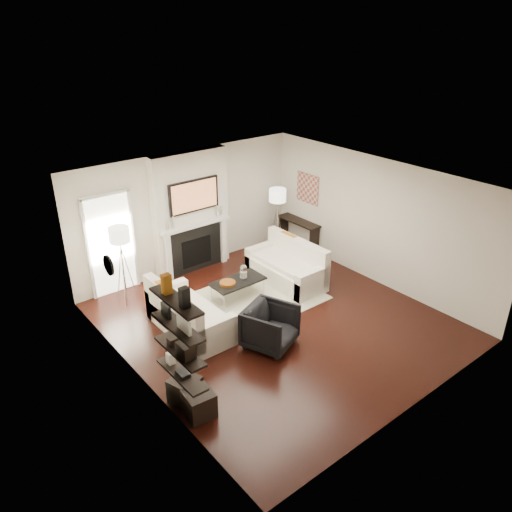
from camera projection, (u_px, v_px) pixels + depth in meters
room_envelope at (277, 257)px, 8.88m from camera, size 6.00×6.00×6.00m
chimney_breast at (191, 213)px, 10.90m from camera, size 1.80×0.25×2.70m
fireplace_surround at (196, 249)px, 11.17m from camera, size 1.30×0.02×1.04m
firebox at (197, 252)px, 11.19m from camera, size 0.75×0.02×0.65m
mantel_pilaster_l at (169, 257)px, 10.73m from camera, size 0.12×0.08×1.10m
mantel_pilaster_r at (223, 240)px, 11.54m from camera, size 0.12×0.08×1.10m
mantel_shelf at (196, 225)px, 10.87m from camera, size 1.70×0.18×0.07m
tv_body at (194, 196)px, 10.60m from camera, size 1.20×0.06×0.70m
tv_screen at (195, 196)px, 10.58m from camera, size 1.10×0.00×0.62m
candlestick_l_tall at (173, 223)px, 10.49m from camera, size 0.04×0.04×0.30m
candlestick_l_short at (168, 225)px, 10.43m from camera, size 0.04×0.04×0.24m
candlestick_r_tall at (216, 211)px, 11.11m from camera, size 0.04×0.04×0.30m
candlestick_r_short at (221, 211)px, 11.19m from camera, size 0.04×0.04×0.24m
hallway_panel at (111, 245)px, 10.06m from camera, size 0.90×0.02×2.10m
door_trim_l at (88, 252)px, 9.78m from camera, size 0.06×0.06×2.16m
door_trim_r at (133, 240)px, 10.32m from camera, size 0.06×0.06×2.16m
door_trim_top at (104, 195)px, 9.58m from camera, size 1.02×0.06×0.06m
rug at (253, 299)px, 10.21m from camera, size 2.60×2.00×0.01m
loveseat_left_base at (190, 321)px, 9.11m from camera, size 0.85×1.80×0.42m
loveseat_left_back at (173, 312)px, 8.78m from camera, size 0.18×1.80×0.80m
loveseat_left_arm_n at (215, 336)px, 8.50m from camera, size 0.85×0.18×0.60m
loveseat_left_arm_s at (168, 299)px, 9.64m from camera, size 0.85×0.18×0.60m
loveseat_left_cushion at (192, 307)px, 9.02m from camera, size 0.63×1.44×0.10m
pillow_left_orange at (164, 295)px, 8.90m from camera, size 0.10×0.42×0.42m
pillow_left_charcoal at (181, 310)px, 8.49m from camera, size 0.10×0.40×0.40m
loveseat_right_base at (286, 273)px, 10.79m from camera, size 0.85×1.80×0.42m
loveseat_right_back at (297, 256)px, 10.84m from camera, size 0.18×1.80×0.80m
loveseat_right_arm_n at (312, 283)px, 10.18m from camera, size 0.85×0.18×0.60m
loveseat_right_arm_s at (262, 257)px, 11.32m from camera, size 0.85×0.18×0.60m
loveseat_right_cushion at (284, 263)px, 10.65m from camera, size 0.63×1.44×0.10m
pillow_right_orange at (288, 243)px, 10.96m from camera, size 0.10×0.42×0.42m
pillow_right_charcoal at (307, 252)px, 10.54m from camera, size 0.10×0.40×0.40m
coffee_table at (238, 281)px, 10.06m from camera, size 1.10×0.55×0.04m
coffee_leg_nw at (224, 303)px, 9.71m from camera, size 0.02×0.02×0.38m
coffee_leg_ne at (264, 287)px, 10.27m from camera, size 0.02×0.02×0.38m
coffee_leg_sw at (211, 294)px, 10.02m from camera, size 0.02×0.02×0.38m
coffee_leg_se at (251, 279)px, 10.58m from camera, size 0.02×0.02×0.38m
hurricane_glass at (244, 272)px, 10.07m from camera, size 0.14×0.14×0.25m
hurricane_candle at (244, 275)px, 10.10m from camera, size 0.10×0.10×0.15m
copper_bowl at (228, 283)px, 9.90m from camera, size 0.32×0.32×0.05m
armchair at (270, 325)px, 8.61m from camera, size 1.03×1.00×0.83m
lamp_left_post at (124, 274)px, 9.92m from camera, size 0.02×0.02×1.20m
lamp_left_shade at (119, 235)px, 9.55m from camera, size 0.40×0.40×0.30m
lamp_left_leg_a at (129, 272)px, 9.98m from camera, size 0.25×0.02×1.23m
lamp_left_leg_b at (119, 273)px, 9.95m from camera, size 0.14×0.22×1.23m
lamp_left_leg_c at (124, 276)px, 9.82m from camera, size 0.14×0.22×1.23m
lamp_right_post at (277, 229)px, 12.01m from camera, size 0.02×0.02×1.20m
lamp_right_shade at (278, 195)px, 11.64m from camera, size 0.40×0.40×0.30m
lamp_right_leg_a at (280, 228)px, 12.07m from camera, size 0.25×0.02×1.23m
lamp_right_leg_b at (273, 228)px, 12.05m from camera, size 0.14×0.22×1.23m
lamp_right_leg_c at (278, 231)px, 11.91m from camera, size 0.14×0.22×1.23m
console_top at (299, 221)px, 12.10m from camera, size 0.35×1.20×0.04m
console_leg_n at (314, 243)px, 11.88m from camera, size 0.30×0.04×0.71m
console_leg_s at (283, 229)px, 12.65m from camera, size 0.30×0.04×0.71m
wall_art at (308, 189)px, 11.77m from camera, size 0.03×0.70×0.70m
shelf_bottom at (182, 374)px, 6.98m from camera, size 0.25×1.00×0.03m
shelf_lower at (180, 351)px, 6.81m from camera, size 0.25×1.00×0.04m
shelf_upper at (178, 327)px, 6.64m from camera, size 0.25×1.00×0.04m
shelf_top at (176, 301)px, 6.46m from camera, size 0.25×1.00×0.04m
decor_magfile_a at (185, 298)px, 6.23m from camera, size 0.12×0.10×0.28m
decor_magfile_b at (167, 284)px, 6.54m from camera, size 0.12×0.10×0.28m
decor_frame_a at (184, 324)px, 6.46m from camera, size 0.04×0.30×0.22m
decor_frame_b at (166, 310)px, 6.80m from camera, size 0.04×0.22×0.18m
decor_wine_rack at (186, 350)px, 6.64m from camera, size 0.18×0.25×0.20m
decor_box_small at (173, 341)px, 6.89m from camera, size 0.15×0.12×0.12m
decor_books at (183, 373)px, 6.94m from camera, size 0.14×0.20×0.05m
decor_box_tall at (171, 358)px, 7.14m from camera, size 0.10×0.10×0.18m
clock_rim at (109, 265)px, 7.82m from camera, size 0.04×0.34×0.34m
clock_face at (110, 265)px, 7.84m from camera, size 0.01×0.29×0.29m
ottoman_near at (185, 390)px, 7.44m from camera, size 0.50×0.50×0.40m
ottoman_far at (199, 404)px, 7.17m from camera, size 0.44×0.44×0.40m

